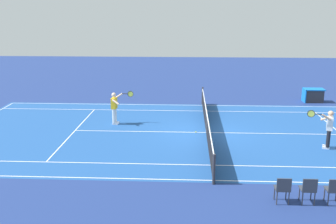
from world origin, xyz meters
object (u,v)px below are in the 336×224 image
tennis_player_near (115,106)px  spectator_chair_1 (334,189)px  tennis_net (207,123)px  tennis_ball (196,132)px  equipment_cart_tarped (313,95)px  spectator_chair_3 (283,188)px  tennis_player_far (329,127)px  spectator_chair_2 (308,189)px

tennis_player_near → spectator_chair_1: bearing=134.5°
tennis_net → tennis_ball: (0.50, 0.03, -0.46)m
tennis_ball → equipment_cart_tarped: bearing=-137.8°
tennis_player_near → spectator_chair_3: tennis_player_near is taller
tennis_player_near → spectator_chair_3: (-6.64, 8.32, -0.41)m
tennis_player_near → tennis_player_far: same height
tennis_player_near → spectator_chair_2: size_ratio=1.93×
spectator_chair_1 → spectator_chair_3: bearing=0.0°
tennis_ball → spectator_chair_3: (-2.51, 7.05, 0.49)m
tennis_player_far → equipment_cart_tarped: tennis_player_far is taller
tennis_player_far → spectator_chair_1: 5.37m
tennis_net → spectator_chair_2: (-2.78, 7.08, 0.03)m
tennis_player_far → spectator_chair_1: (1.50, 5.14, -0.41)m
spectator_chair_1 → spectator_chair_3: size_ratio=1.00×
tennis_player_near → spectator_chair_1: tennis_player_near is taller
tennis_ball → spectator_chair_2: bearing=114.9°
tennis_player_near → tennis_ball: (-4.13, 1.27, -0.90)m
tennis_ball → equipment_cart_tarped: (-7.53, -6.83, 0.40)m
equipment_cart_tarped → spectator_chair_1: bearing=75.9°
spectator_chair_1 → equipment_cart_tarped: bearing=-104.1°
spectator_chair_1 → tennis_player_near: bearing=-45.5°
tennis_player_far → spectator_chair_1: bearing=73.7°
tennis_player_near → spectator_chair_1: 11.67m
tennis_player_far → spectator_chair_3: tennis_player_far is taller
tennis_player_far → spectator_chair_3: bearing=59.4°
tennis_net → spectator_chair_3: (-2.01, 7.08, 0.03)m
tennis_net → spectator_chair_3: 7.36m
spectator_chair_1 → tennis_player_far: bearing=-106.3°
tennis_player_far → tennis_ball: (5.55, -1.91, -0.90)m
tennis_net → equipment_cart_tarped: tennis_net is taller
tennis_net → tennis_player_far: 5.42m
tennis_ball → spectator_chair_1: size_ratio=0.08×
tennis_player_far → spectator_chair_3: 5.99m
spectator_chair_1 → tennis_ball: bearing=-60.1°
tennis_ball → spectator_chair_3: bearing=109.6°
spectator_chair_1 → spectator_chair_2: 0.77m
spectator_chair_3 → tennis_player_far: bearing=-120.6°
spectator_chair_1 → equipment_cart_tarped: size_ratio=0.70×
tennis_ball → equipment_cart_tarped: equipment_cart_tarped is taller
tennis_net → tennis_ball: 0.68m
tennis_net → equipment_cart_tarped: size_ratio=9.36×
tennis_net → spectator_chair_1: tennis_net is taller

